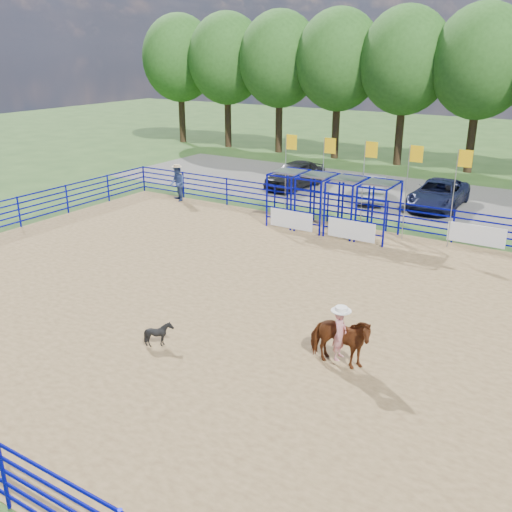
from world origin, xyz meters
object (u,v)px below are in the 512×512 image
(car_a, at_px, (295,174))
(car_b, at_px, (371,187))
(horse_and_rider, at_px, (340,336))
(calf, at_px, (159,334))
(car_c, at_px, (438,194))
(spectator_cowboy, at_px, (177,183))

(car_a, relative_size, car_b, 1.10)
(horse_and_rider, distance_m, calf, 5.12)
(calf, distance_m, car_a, 20.40)
(car_b, relative_size, car_c, 0.83)
(calf, relative_size, spectator_cowboy, 0.37)
(calf, height_order, car_b, car_b)
(horse_and_rider, distance_m, car_c, 17.83)
(calf, bearing_deg, car_a, 21.12)
(calf, bearing_deg, horse_and_rider, -66.52)
(spectator_cowboy, relative_size, car_b, 0.46)
(calf, relative_size, car_a, 0.16)
(car_a, xyz_separation_m, car_b, (5.04, -0.40, -0.10))
(horse_and_rider, bearing_deg, car_c, 97.28)
(spectator_cowboy, bearing_deg, car_a, 57.88)
(calf, height_order, car_a, car_a)
(spectator_cowboy, height_order, car_a, spectator_cowboy)
(calf, xyz_separation_m, car_c, (2.54, 19.42, 0.34))
(car_a, distance_m, car_b, 5.06)
(calf, distance_m, car_b, 19.08)
(horse_and_rider, distance_m, car_a, 20.82)
(spectator_cowboy, height_order, car_b, spectator_cowboy)
(spectator_cowboy, height_order, car_c, spectator_cowboy)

